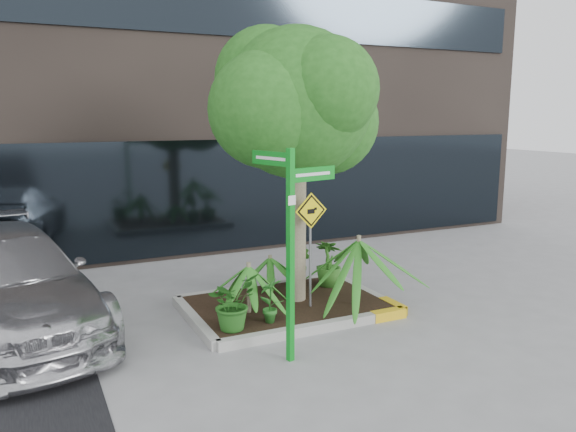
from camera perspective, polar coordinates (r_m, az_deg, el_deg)
name	(u,v)px	position (r m, az deg, el deg)	size (l,w,h in m)	color
ground	(283,318)	(9.28, -0.47, -10.28)	(80.00, 80.00, 0.00)	gray
planter	(289,305)	(9.57, 0.09, -8.99)	(3.35, 2.36, 0.15)	#9E9E99
tree	(296,104)	(9.21, 0.83, 11.35)	(3.13, 2.78, 4.70)	gray
palm_front	(359,240)	(9.17, 7.21, -2.43)	(1.33, 1.33, 1.48)	gray
palm_left	(249,266)	(8.88, -4.03, -5.06)	(0.92, 0.92, 1.02)	gray
palm_back	(270,257)	(10.11, -1.84, -4.22)	(0.70, 0.70, 0.78)	gray
parked_car	(4,282)	(9.53, -26.86, -6.03)	(2.14, 5.26, 1.53)	silver
shrub_a	(232,302)	(8.32, -5.69, -8.72)	(0.73, 0.73, 0.81)	#215B1A
shrub_b	(329,263)	(10.35, 4.15, -4.77)	(0.48, 0.48, 0.86)	#2F6D20
shrub_c	(270,299)	(8.56, -1.81, -8.45)	(0.38, 0.38, 0.72)	#22661F
shrub_d	(299,264)	(10.29, 1.08, -4.92)	(0.46, 0.46, 0.83)	#2C671E
street_sign_post	(291,231)	(7.31, 0.29, -1.56)	(0.97, 0.82, 2.84)	#0C881C
cattle_sign	(311,230)	(9.02, 2.32, -1.46)	(0.58, 0.08, 1.89)	slate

